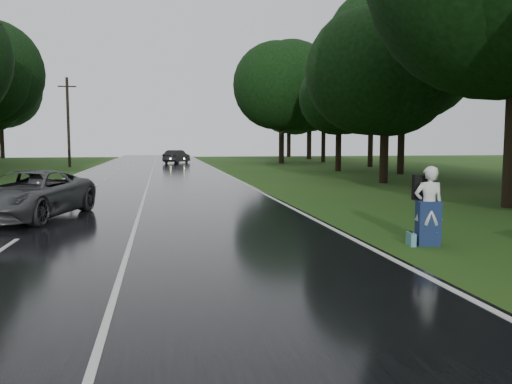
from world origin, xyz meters
TOP-DOWN VIEW (x-y plane):
  - ground at (0.00, 0.00)m, footprint 160.00×160.00m
  - road at (0.00, 20.00)m, footprint 12.00×140.00m
  - lane_center at (0.00, 20.00)m, footprint 0.12×140.00m
  - grey_car at (-3.61, 7.23)m, footprint 4.08×6.30m
  - far_car at (2.61, 51.91)m, footprint 3.42×4.99m
  - hitchhiker at (7.45, 0.75)m, footprint 0.80×0.74m
  - suitcase at (7.01, 0.76)m, footprint 0.20×0.48m
  - utility_pole_far at (-8.50, 45.04)m, footprint 1.80×0.28m
  - tree_right_c at (14.51, 7.25)m, footprint 10.84×10.84m
  - tree_right_d at (14.69, 19.80)m, footprint 7.69×7.69m
  - tree_right_e at (16.28, 33.10)m, footprint 7.61×7.61m
  - tree_right_f at (14.94, 49.71)m, footprint 10.16×10.16m

SIDE VIEW (x-z plane):
  - ground at x=0.00m, z-range 0.00..0.00m
  - utility_pole_far at x=-8.50m, z-range -4.55..4.55m
  - tree_right_c at x=14.51m, z-range -8.47..8.47m
  - tree_right_d at x=14.69m, z-range -6.01..6.01m
  - tree_right_e at x=16.28m, z-range -5.95..5.95m
  - tree_right_f at x=14.94m, z-range -7.94..7.94m
  - road at x=0.00m, z-range 0.00..0.04m
  - lane_center at x=0.00m, z-range 0.04..0.05m
  - suitcase at x=7.01m, z-range 0.00..0.33m
  - far_car at x=2.61m, z-range 0.04..1.60m
  - grey_car at x=-3.61m, z-range 0.04..1.65m
  - hitchhiker at x=7.45m, z-range -0.07..1.94m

